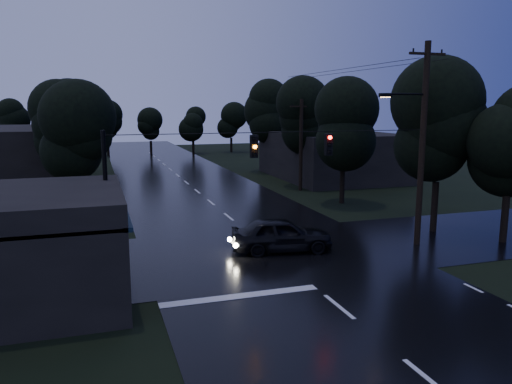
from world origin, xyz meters
TOP-DOWN VIEW (x-y plane):
  - ground at (0.00, 0.00)m, footprint 160.00×160.00m
  - main_road at (0.00, 30.00)m, footprint 12.00×120.00m
  - cross_street at (0.00, 12.00)m, footprint 60.00×9.00m
  - building_far_right at (14.00, 34.00)m, footprint 10.00×14.00m
  - building_far_left at (-14.00, 40.00)m, footprint 10.00×16.00m
  - utility_pole_main at (7.41, 11.00)m, footprint 3.50×0.30m
  - utility_pole_far at (8.30, 28.00)m, footprint 2.00×0.30m
  - anchor_pole_left at (-7.50, 11.00)m, footprint 0.18×0.18m
  - span_signals at (0.56, 10.99)m, footprint 15.00×0.37m
  - tree_corner_near at (10.00, 13.00)m, footprint 4.48×4.48m
  - tree_corner_far at (12.00, 10.00)m, footprint 3.92×3.92m
  - tree_left_a at (-9.00, 22.00)m, footprint 3.92×3.92m
  - tree_left_b at (-9.60, 30.00)m, footprint 4.20×4.20m
  - tree_left_c at (-10.20, 40.00)m, footprint 4.48×4.48m
  - tree_right_a at (9.00, 22.00)m, footprint 4.20×4.20m
  - tree_right_b at (9.60, 30.00)m, footprint 4.48×4.48m
  - tree_right_c at (10.20, 40.00)m, footprint 4.76×4.76m
  - car at (0.52, 12.01)m, footprint 5.12×2.70m

SIDE VIEW (x-z plane):
  - ground at x=0.00m, z-range 0.00..0.00m
  - main_road at x=0.00m, z-range -0.01..0.01m
  - cross_street at x=0.00m, z-range -0.01..0.01m
  - car at x=0.52m, z-range 0.00..1.66m
  - building_far_right at x=14.00m, z-range 0.00..4.40m
  - building_far_left at x=-14.00m, z-range 0.00..5.00m
  - anchor_pole_left at x=-7.50m, z-range 0.00..6.00m
  - utility_pole_far at x=8.30m, z-range 0.13..7.63m
  - tree_corner_far at x=12.00m, z-range 1.11..9.37m
  - tree_left_a at x=-9.00m, z-range 1.11..9.37m
  - span_signals at x=0.56m, z-range 4.69..5.80m
  - utility_pole_main at x=7.41m, z-range 0.26..10.26m
  - tree_left_b at x=-9.60m, z-range 1.19..10.04m
  - tree_right_a at x=9.00m, z-range 1.19..10.04m
  - tree_corner_near at x=10.00m, z-range 1.27..10.71m
  - tree_left_c at x=-10.20m, z-range 1.27..10.71m
  - tree_right_b at x=9.60m, z-range 1.27..10.71m
  - tree_right_c at x=10.20m, z-range 1.35..11.38m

